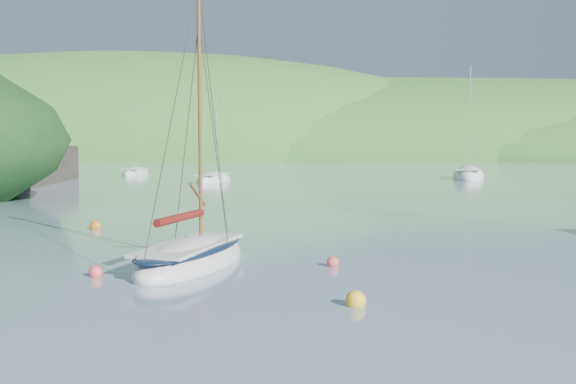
# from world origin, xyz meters

# --- Properties ---
(ground) EXTENTS (700.00, 700.00, 0.00)m
(ground) POSITION_xyz_m (0.00, 0.00, 0.00)
(ground) COLOR #71939D
(ground) RESTS_ON ground
(shoreline_hills) EXTENTS (690.00, 135.00, 56.00)m
(shoreline_hills) POSITION_xyz_m (-9.66, 172.42, 0.00)
(shoreline_hills) COLOR #34722B
(shoreline_hills) RESTS_ON ground
(daysailer_white) EXTENTS (3.49, 6.45, 9.39)m
(daysailer_white) POSITION_xyz_m (-3.54, 3.46, 0.22)
(daysailer_white) COLOR silver
(daysailer_white) RESTS_ON ground
(distant_sloop_a) EXTENTS (3.55, 7.07, 9.65)m
(distant_sloop_a) POSITION_xyz_m (-10.83, 45.46, 0.17)
(distant_sloop_a) COLOR silver
(distant_sloop_a) RESTS_ON ground
(distant_sloop_b) EXTENTS (5.01, 9.62, 13.07)m
(distant_sloop_b) POSITION_xyz_m (15.04, 53.58, 0.21)
(distant_sloop_b) COLOR silver
(distant_sloop_b) RESTS_ON ground
(distant_sloop_c) EXTENTS (2.54, 6.47, 9.09)m
(distant_sloop_c) POSITION_xyz_m (-22.82, 59.07, 0.16)
(distant_sloop_c) COLOR silver
(distant_sloop_c) RESTS_ON ground
(mooring_buoys) EXTENTS (23.38, 13.04, 0.49)m
(mooring_buoys) POSITION_xyz_m (-1.26, 5.22, 0.12)
(mooring_buoys) COLOR yellow
(mooring_buoys) RESTS_ON ground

